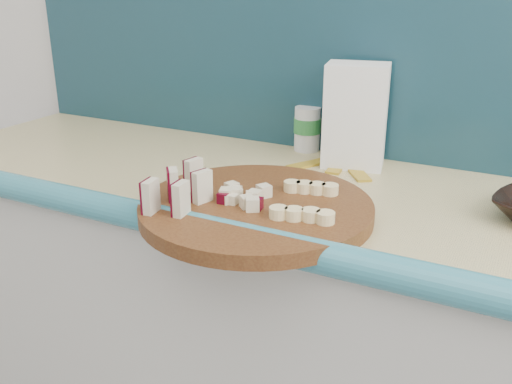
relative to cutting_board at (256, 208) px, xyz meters
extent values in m
cube|color=beige|center=(0.11, 0.19, -0.48)|extent=(2.20, 0.60, 0.88)
cube|color=#D5BF7D|center=(0.11, 0.19, -0.03)|extent=(2.20, 0.60, 0.03)
cube|color=teal|center=(0.11, -0.11, -0.03)|extent=(2.20, 0.06, 0.03)
cube|color=teal|center=(0.11, 0.48, 0.24)|extent=(2.20, 0.02, 0.50)
cylinder|color=#3F1D0D|center=(0.00, 0.00, 0.00)|extent=(0.56, 0.56, 0.03)
cube|color=beige|center=(-0.15, -0.13, 0.05)|extent=(0.03, 0.04, 0.06)
cube|color=#4B0515|center=(-0.16, -0.14, 0.05)|extent=(0.01, 0.04, 0.06)
cube|color=beige|center=(-0.15, -0.06, 0.05)|extent=(0.03, 0.04, 0.06)
cube|color=#4B0515|center=(-0.16, -0.07, 0.05)|extent=(0.01, 0.04, 0.06)
cube|color=beige|center=(-0.15, 0.01, 0.05)|extent=(0.03, 0.04, 0.06)
cube|color=#4B0515|center=(-0.16, 0.00, 0.05)|extent=(0.01, 0.04, 0.06)
cube|color=beige|center=(-0.09, -0.12, 0.05)|extent=(0.03, 0.04, 0.06)
cube|color=#4B0515|center=(-0.10, -0.12, 0.05)|extent=(0.01, 0.04, 0.06)
cube|color=beige|center=(-0.09, -0.05, 0.05)|extent=(0.03, 0.04, 0.06)
cube|color=#4B0515|center=(-0.10, -0.05, 0.05)|extent=(0.01, 0.04, 0.06)
cube|color=beige|center=(-0.02, 0.00, 0.03)|extent=(0.02, 0.02, 0.02)
cube|color=beige|center=(-0.01, 0.00, 0.03)|extent=(0.02, 0.02, 0.02)
cube|color=#4B0515|center=(-0.01, 0.02, 0.03)|extent=(0.02, 0.02, 0.02)
cube|color=beige|center=(-0.02, 0.00, 0.03)|extent=(0.02, 0.02, 0.02)
cube|color=beige|center=(-0.03, 0.01, 0.03)|extent=(0.02, 0.02, 0.02)
cube|color=beige|center=(-0.04, 0.02, 0.03)|extent=(0.02, 0.02, 0.02)
cube|color=beige|center=(-0.04, 0.00, 0.03)|extent=(0.02, 0.02, 0.02)
cube|color=beige|center=(-0.05, 0.00, 0.03)|extent=(0.02, 0.02, 0.02)
cube|color=#4B0515|center=(-0.06, -0.02, 0.03)|extent=(0.02, 0.02, 0.02)
cube|color=beige|center=(-0.04, -0.02, 0.03)|extent=(0.02, 0.02, 0.02)
cube|color=beige|center=(-0.04, -0.03, 0.03)|extent=(0.02, 0.02, 0.02)
cube|color=beige|center=(-0.03, -0.02, 0.03)|extent=(0.02, 0.02, 0.02)
cube|color=beige|center=(-0.02, -0.03, 0.03)|extent=(0.02, 0.02, 0.02)
cube|color=beige|center=(-0.01, -0.03, 0.03)|extent=(0.02, 0.02, 0.02)
cube|color=#4B0515|center=(-0.02, -0.01, 0.03)|extent=(0.02, 0.02, 0.02)
cube|color=beige|center=(-0.01, -0.01, 0.03)|extent=(0.02, 0.02, 0.02)
cylinder|color=#F3D994|center=(0.07, -0.05, 0.02)|extent=(0.03, 0.03, 0.02)
cylinder|color=#F3D994|center=(0.10, -0.04, 0.02)|extent=(0.03, 0.03, 0.02)
cylinder|color=#F3D994|center=(0.13, -0.04, 0.02)|extent=(0.03, 0.03, 0.02)
cylinder|color=#F3D994|center=(0.15, -0.03, 0.02)|extent=(0.03, 0.03, 0.02)
cylinder|color=#F3D994|center=(0.04, 0.08, 0.02)|extent=(0.03, 0.03, 0.02)
cylinder|color=#F3D994|center=(0.06, 0.09, 0.02)|extent=(0.03, 0.03, 0.02)
cylinder|color=#F3D994|center=(0.09, 0.10, 0.02)|extent=(0.03, 0.03, 0.02)
cylinder|color=#F3D994|center=(0.12, 0.10, 0.02)|extent=(0.03, 0.03, 0.02)
cube|color=white|center=(0.07, 0.39, 0.11)|extent=(0.16, 0.13, 0.25)
cylinder|color=white|center=(-0.08, 0.45, 0.04)|extent=(0.07, 0.07, 0.12)
cylinder|color=#328B40|center=(-0.08, 0.45, 0.05)|extent=(0.07, 0.07, 0.04)
cube|color=gold|center=(-0.02, 0.35, -0.01)|extent=(0.11, 0.15, 0.01)
cube|color=gold|center=(0.04, 0.37, -0.01)|extent=(0.05, 0.16, 0.01)
cube|color=gold|center=(0.09, 0.34, -0.01)|extent=(0.12, 0.15, 0.01)
camera|label=1|loc=(0.47, -0.91, 0.43)|focal=40.00mm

